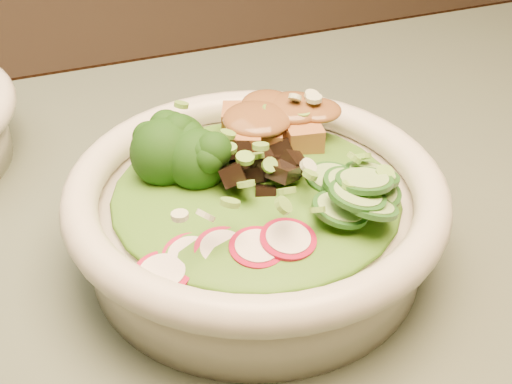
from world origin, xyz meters
name	(u,v)px	position (x,y,z in m)	size (l,w,h in m)	color
dining_table	(450,317)	(0.00, 0.00, 0.64)	(1.20, 0.80, 0.75)	black
salad_bowl	(256,214)	(-0.19, 0.02, 0.79)	(0.28, 0.28, 0.08)	beige
lettuce_bed	(256,191)	(-0.19, 0.02, 0.81)	(0.21, 0.21, 0.03)	#286014
broccoli_florets	(168,164)	(-0.24, 0.05, 0.83)	(0.08, 0.07, 0.05)	black
radish_slices	(240,247)	(-0.22, -0.04, 0.82)	(0.12, 0.04, 0.02)	maroon
cucumber_slices	(350,188)	(-0.13, -0.02, 0.83)	(0.07, 0.07, 0.04)	#90C26C
mushroom_heap	(259,164)	(-0.18, 0.03, 0.83)	(0.07, 0.07, 0.04)	black
tofu_cubes	(274,131)	(-0.15, 0.08, 0.83)	(0.09, 0.06, 0.04)	#925930
peanut_sauce	(275,116)	(-0.15, 0.08, 0.84)	(0.07, 0.06, 0.02)	brown
scallion_garnish	(256,162)	(-0.19, 0.02, 0.84)	(0.20, 0.20, 0.03)	#67A239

